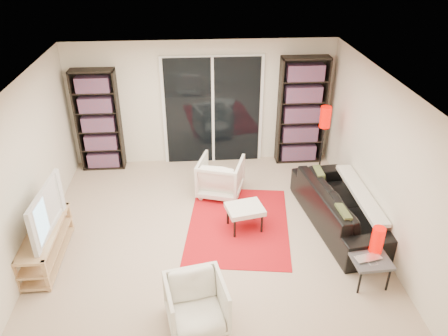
% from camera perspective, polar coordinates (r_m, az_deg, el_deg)
% --- Properties ---
extents(floor, '(5.00, 5.00, 0.00)m').
position_cam_1_polar(floor, '(6.80, -1.93, -8.70)').
color(floor, '#BFA68C').
rests_on(floor, ground).
extents(wall_back, '(5.00, 0.02, 2.40)m').
position_cam_1_polar(wall_back, '(8.42, -2.87, 8.41)').
color(wall_back, silver).
rests_on(wall_back, ground).
extents(wall_front, '(5.00, 0.02, 2.40)m').
position_cam_1_polar(wall_front, '(4.13, -0.52, -16.75)').
color(wall_front, silver).
rests_on(wall_front, ground).
extents(wall_left, '(0.02, 5.00, 2.40)m').
position_cam_1_polar(wall_left, '(6.56, -24.49, -0.63)').
color(wall_left, silver).
rests_on(wall_left, ground).
extents(wall_right, '(0.02, 5.00, 2.40)m').
position_cam_1_polar(wall_right, '(6.70, 19.78, 0.97)').
color(wall_right, silver).
rests_on(wall_right, ground).
extents(ceiling, '(5.00, 5.00, 0.02)m').
position_cam_1_polar(ceiling, '(5.66, -2.33, 10.89)').
color(ceiling, white).
rests_on(ceiling, wall_back).
extents(sliding_door, '(1.92, 0.08, 2.16)m').
position_cam_1_polar(sliding_door, '(8.44, -1.47, 7.41)').
color(sliding_door, white).
rests_on(sliding_door, ground).
extents(bookshelf_left, '(0.80, 0.30, 1.95)m').
position_cam_1_polar(bookshelf_left, '(8.53, -16.08, 5.93)').
color(bookshelf_left, black).
rests_on(bookshelf_left, ground).
extents(bookshelf_right, '(0.90, 0.30, 2.10)m').
position_cam_1_polar(bookshelf_right, '(8.57, 10.10, 7.30)').
color(bookshelf_right, black).
rests_on(bookshelf_right, ground).
extents(tv_stand, '(0.44, 1.37, 0.50)m').
position_cam_1_polar(tv_stand, '(6.69, -22.32, -9.17)').
color(tv_stand, tan).
rests_on(tv_stand, floor).
extents(tv, '(0.22, 1.14, 0.66)m').
position_cam_1_polar(tv, '(6.37, -23.09, -5.15)').
color(tv, black).
rests_on(tv, tv_stand).
extents(rug, '(1.84, 2.31, 0.01)m').
position_cam_1_polar(rug, '(7.00, 1.90, -7.37)').
color(rug, red).
rests_on(rug, floor).
extents(sofa, '(1.15, 2.32, 0.65)m').
position_cam_1_polar(sofa, '(7.08, 15.10, -4.89)').
color(sofa, black).
rests_on(sofa, floor).
extents(armchair_back, '(0.92, 0.93, 0.68)m').
position_cam_1_polar(armchair_back, '(7.60, -0.46, -1.14)').
color(armchair_back, silver).
rests_on(armchair_back, floor).
extents(armchair_front, '(0.79, 0.81, 0.63)m').
position_cam_1_polar(armchair_front, '(5.32, -3.64, -17.33)').
color(armchair_front, silver).
rests_on(armchair_front, floor).
extents(ottoman, '(0.63, 0.55, 0.40)m').
position_cam_1_polar(ottoman, '(6.74, 2.74, -5.48)').
color(ottoman, silver).
rests_on(ottoman, floor).
extents(side_table, '(0.51, 0.51, 0.40)m').
position_cam_1_polar(side_table, '(6.10, 18.51, -11.36)').
color(side_table, '#47474B').
rests_on(side_table, floor).
extents(laptop, '(0.38, 0.29, 0.03)m').
position_cam_1_polar(laptop, '(6.01, 18.56, -11.39)').
color(laptop, silver).
rests_on(laptop, side_table).
extents(table_lamp, '(0.17, 0.17, 0.37)m').
position_cam_1_polar(table_lamp, '(6.09, 19.40, -8.84)').
color(table_lamp, '#C90600').
rests_on(table_lamp, side_table).
extents(floor_lamp, '(0.21, 0.21, 1.42)m').
position_cam_1_polar(floor_lamp, '(7.96, 13.00, 5.56)').
color(floor_lamp, black).
rests_on(floor_lamp, floor).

